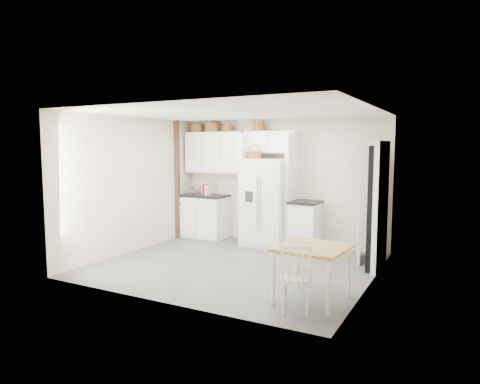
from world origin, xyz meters
The scene contains 27 objects.
floor centered at (0.00, 0.00, 0.00)m, with size 4.50×4.50×0.00m, color #303132.
ceiling centered at (0.00, 0.00, 2.60)m, with size 4.50×4.50×0.00m, color white.
wall_back centered at (0.00, 2.00, 1.30)m, with size 4.50×4.50×0.00m, color #BAAF9E.
wall_left centered at (-2.25, 0.00, 1.30)m, with size 4.00×4.00×0.00m, color #BAAF9E.
wall_right centered at (2.25, 0.00, 1.30)m, with size 4.00×4.00×0.00m, color #BAAF9E.
refrigerator centered at (-0.15, 1.63, 0.90)m, with size 0.93×0.75×1.79m, color beige.
base_cab_left centered at (-1.72, 1.70, 0.46)m, with size 0.99×0.63×0.92m, color white.
base_cab_right centered at (0.66, 1.70, 0.46)m, with size 0.52×0.63×0.92m, color white.
dining_table centered at (1.70, -0.99, 0.37)m, with size 0.88×0.88×0.73m, color brown.
windsor_chair centered at (1.66, -1.47, 0.42)m, with size 0.41×0.37×0.83m, color white.
counter_left centered at (-1.72, 1.70, 0.94)m, with size 1.04×0.67×0.04m, color black.
counter_right centered at (0.66, 1.70, 0.94)m, with size 0.56×0.67×0.04m, color black.
toaster centered at (-2.02, 1.68, 1.04)m, with size 0.22×0.13×0.16m, color silver.
cookbook_red centered at (-1.66, 1.62, 1.09)m, with size 0.04×0.17×0.25m, color #BD2B32.
cookbook_cream centered at (-1.59, 1.62, 1.08)m, with size 0.03×0.15×0.23m, color beige.
basket_upper_a centered at (-1.99, 1.83, 2.44)m, with size 0.30×0.30×0.17m, color brown.
basket_upper_b centered at (-1.59, 1.83, 2.45)m, with size 0.34×0.34×0.20m, color brown.
basket_upper_c centered at (-1.19, 1.83, 2.42)m, with size 0.24×0.24×0.14m, color brown.
basket_bridge_a centered at (-0.44, 1.83, 2.43)m, with size 0.27×0.27×0.15m, color brown.
basket_fridge_a centered at (-0.38, 1.53, 1.87)m, with size 0.28×0.28×0.15m, color brown.
upper_cabinet centered at (-1.50, 1.83, 1.90)m, with size 1.40×0.34×0.90m, color white.
bridge_cabinet centered at (-0.15, 1.83, 2.12)m, with size 1.12×0.34×0.45m, color white.
fridge_panel_left centered at (-0.66, 1.70, 1.15)m, with size 0.08×0.60×2.30m, color white.
fridge_panel_right centered at (0.36, 1.70, 1.15)m, with size 0.08×0.60×2.30m, color white.
trim_post centered at (-2.20, 1.35, 1.30)m, with size 0.09×0.09×2.60m, color #381E13.
doorway_void centered at (2.16, 1.00, 1.02)m, with size 0.18×0.85×2.05m, color black.
door_slab centered at (1.80, 1.33, 1.02)m, with size 0.80×0.04×2.05m, color white.
Camera 1 is at (3.44, -6.31, 2.04)m, focal length 32.00 mm.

